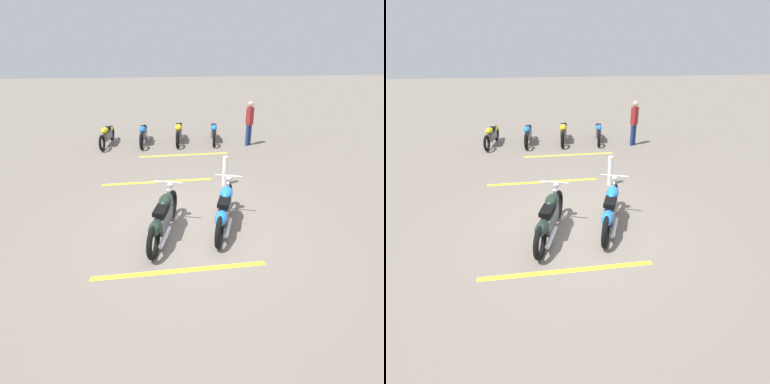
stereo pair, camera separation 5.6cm
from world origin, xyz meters
TOP-DOWN VIEW (x-y plane):
  - ground_plane at (0.00, 0.00)m, footprint 60.00×60.00m
  - motorcycle_bright_foreground at (-0.02, -0.66)m, footprint 2.15×0.86m
  - motorcycle_dark_foreground at (-0.25, 0.68)m, footprint 2.18×0.79m
  - motorcycle_row_far_left at (6.52, -1.47)m, footprint 1.94×0.40m
  - motorcycle_row_left at (6.57, -0.07)m, footprint 2.07×0.40m
  - motorcycle_row_center at (6.50, 1.34)m, footprint 2.00×0.32m
  - motorcycle_row_right at (6.47, 2.74)m, footprint 1.99×0.39m
  - bystander_near_row at (5.89, -2.73)m, footprint 0.29×0.30m
  - bollard_post at (2.26, -1.10)m, footprint 0.14×0.14m
  - parking_stripe_near at (-1.41, 0.40)m, footprint 0.26×3.20m
  - parking_stripe_mid at (2.63, 0.81)m, footprint 0.26×3.20m
  - parking_stripe_far at (4.95, -0.15)m, footprint 0.26×3.20m

SIDE VIEW (x-z plane):
  - ground_plane at x=0.00m, z-range 0.00..0.00m
  - parking_stripe_near at x=-1.41m, z-range 0.00..0.01m
  - parking_stripe_mid at x=2.63m, z-range 0.00..0.01m
  - parking_stripe_far at x=4.95m, z-range 0.00..0.01m
  - motorcycle_row_far_left at x=6.52m, z-range 0.03..0.76m
  - motorcycle_row_right at x=6.47m, z-range 0.03..0.79m
  - motorcycle_row_center at x=6.50m, z-range 0.03..0.79m
  - bollard_post at x=2.26m, z-range 0.00..0.85m
  - motorcycle_row_left at x=6.57m, z-range 0.04..0.82m
  - motorcycle_bright_foreground at x=-0.02m, z-range -0.06..0.98m
  - motorcycle_dark_foreground at x=-0.25m, z-range -0.06..0.98m
  - bystander_near_row at x=5.89m, z-range 0.10..1.79m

